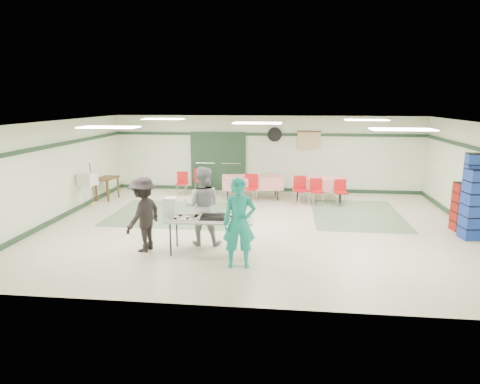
# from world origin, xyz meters

# --- Properties ---
(floor) EXTENTS (11.00, 11.00, 0.00)m
(floor) POSITION_xyz_m (0.00, 0.00, 0.00)
(floor) COLOR beige
(floor) RESTS_ON ground
(ceiling) EXTENTS (11.00, 11.00, 0.00)m
(ceiling) POSITION_xyz_m (0.00, 0.00, 2.70)
(ceiling) COLOR silver
(ceiling) RESTS_ON wall_back
(wall_back) EXTENTS (11.00, 0.00, 11.00)m
(wall_back) POSITION_xyz_m (0.00, 4.50, 1.35)
(wall_back) COLOR silver
(wall_back) RESTS_ON floor
(wall_front) EXTENTS (11.00, 0.00, 11.00)m
(wall_front) POSITION_xyz_m (0.00, -4.50, 1.35)
(wall_front) COLOR silver
(wall_front) RESTS_ON floor
(wall_left) EXTENTS (0.00, 9.00, 9.00)m
(wall_left) POSITION_xyz_m (-5.50, 0.00, 1.35)
(wall_left) COLOR silver
(wall_left) RESTS_ON floor
(trim_back) EXTENTS (11.00, 0.06, 0.10)m
(trim_back) POSITION_xyz_m (0.00, 4.47, 2.05)
(trim_back) COLOR #1D3623
(trim_back) RESTS_ON wall_back
(baseboard_back) EXTENTS (11.00, 0.06, 0.12)m
(baseboard_back) POSITION_xyz_m (0.00, 4.47, 0.06)
(baseboard_back) COLOR #1D3623
(baseboard_back) RESTS_ON floor
(trim_left) EXTENTS (0.06, 9.00, 0.10)m
(trim_left) POSITION_xyz_m (-5.47, 0.00, 2.05)
(trim_left) COLOR #1D3623
(trim_left) RESTS_ON wall_back
(baseboard_left) EXTENTS (0.06, 9.00, 0.12)m
(baseboard_left) POSITION_xyz_m (-5.47, 0.00, 0.06)
(baseboard_left) COLOR #1D3623
(baseboard_left) RESTS_ON floor
(baseboard_right) EXTENTS (0.06, 9.00, 0.12)m
(baseboard_right) POSITION_xyz_m (5.47, 0.00, 0.06)
(baseboard_right) COLOR #1D3623
(baseboard_right) RESTS_ON floor
(green_patch_a) EXTENTS (3.50, 3.00, 0.01)m
(green_patch_a) POSITION_xyz_m (-2.50, 1.00, 0.00)
(green_patch_a) COLOR #617B5A
(green_patch_a) RESTS_ON floor
(green_patch_b) EXTENTS (2.50, 3.50, 0.01)m
(green_patch_b) POSITION_xyz_m (2.80, 1.50, 0.00)
(green_patch_b) COLOR #617B5A
(green_patch_b) RESTS_ON floor
(double_door_left) EXTENTS (0.90, 0.06, 2.10)m
(double_door_left) POSITION_xyz_m (-2.20, 4.44, 1.05)
(double_door_left) COLOR gray
(double_door_left) RESTS_ON floor
(double_door_right) EXTENTS (0.90, 0.06, 2.10)m
(double_door_right) POSITION_xyz_m (-1.25, 4.44, 1.05)
(double_door_right) COLOR gray
(double_door_right) RESTS_ON floor
(door_frame) EXTENTS (2.00, 0.03, 2.15)m
(door_frame) POSITION_xyz_m (-1.73, 4.42, 1.05)
(door_frame) COLOR #1D3623
(door_frame) RESTS_ON floor
(wall_fan) EXTENTS (0.50, 0.10, 0.50)m
(wall_fan) POSITION_xyz_m (0.30, 4.44, 2.05)
(wall_fan) COLOR black
(wall_fan) RESTS_ON wall_back
(scroll_banner) EXTENTS (0.80, 0.02, 0.60)m
(scroll_banner) POSITION_xyz_m (1.50, 4.44, 1.85)
(scroll_banner) COLOR beige
(scroll_banner) RESTS_ON wall_back
(serving_table) EXTENTS (1.88, 0.82, 0.76)m
(serving_table) POSITION_xyz_m (-0.85, -2.05, 0.72)
(serving_table) COLOR #ACACA7
(serving_table) RESTS_ON floor
(sheet_tray_right) EXTENTS (0.54, 0.42, 0.02)m
(sheet_tray_right) POSITION_xyz_m (-0.25, -2.11, 0.77)
(sheet_tray_right) COLOR silver
(sheet_tray_right) RESTS_ON serving_table
(sheet_tray_mid) EXTENTS (0.65, 0.51, 0.02)m
(sheet_tray_mid) POSITION_xyz_m (-0.89, -1.93, 0.77)
(sheet_tray_mid) COLOR silver
(sheet_tray_mid) RESTS_ON serving_table
(sheet_tray_left) EXTENTS (0.63, 0.48, 0.02)m
(sheet_tray_left) POSITION_xyz_m (-1.34, -2.12, 0.77)
(sheet_tray_left) COLOR silver
(sheet_tray_left) RESTS_ON serving_table
(baking_pan) EXTENTS (0.53, 0.34, 0.08)m
(baking_pan) POSITION_xyz_m (-0.78, -2.07, 0.80)
(baking_pan) COLOR black
(baking_pan) RESTS_ON serving_table
(foam_box_stack) EXTENTS (0.27, 0.25, 0.42)m
(foam_box_stack) POSITION_xyz_m (-1.74, -1.99, 0.97)
(foam_box_stack) COLOR white
(foam_box_stack) RESTS_ON serving_table
(volunteer_teal) EXTENTS (0.70, 0.51, 1.78)m
(volunteer_teal) POSITION_xyz_m (-0.13, -2.78, 0.89)
(volunteer_teal) COLOR teal
(volunteer_teal) RESTS_ON floor
(volunteer_grey) EXTENTS (0.90, 0.71, 1.79)m
(volunteer_grey) POSITION_xyz_m (-1.12, -1.52, 0.90)
(volunteer_grey) COLOR #95959B
(volunteer_grey) RESTS_ON floor
(volunteer_dark) EXTENTS (0.89, 1.19, 1.64)m
(volunteer_dark) POSITION_xyz_m (-2.31, -2.10, 0.82)
(volunteer_dark) COLOR black
(volunteer_dark) RESTS_ON floor
(dining_table_a) EXTENTS (1.70, 0.82, 0.77)m
(dining_table_a) POSITION_xyz_m (1.82, 3.18, 0.57)
(dining_table_a) COLOR red
(dining_table_a) RESTS_ON floor
(dining_table_b) EXTENTS (2.09, 1.17, 0.77)m
(dining_table_b) POSITION_xyz_m (-0.38, 3.18, 0.57)
(dining_table_b) COLOR red
(dining_table_b) RESTS_ON floor
(chair_a) EXTENTS (0.45, 0.45, 0.83)m
(chair_a) POSITION_xyz_m (1.71, 2.61, 0.50)
(chair_a) COLOR #B0180E
(chair_a) RESTS_ON floor
(chair_b) EXTENTS (0.53, 0.53, 0.88)m
(chair_b) POSITION_xyz_m (1.21, 2.61, 0.54)
(chair_b) COLOR #B0180E
(chair_b) RESTS_ON floor
(chair_c) EXTENTS (0.43, 0.43, 0.81)m
(chair_c) POSITION_xyz_m (2.45, 2.61, 0.50)
(chair_c) COLOR #B0180E
(chair_c) RESTS_ON floor
(chair_d) EXTENTS (0.52, 0.52, 0.93)m
(chair_d) POSITION_xyz_m (-0.38, 2.62, 0.57)
(chair_d) COLOR #B0180E
(chair_d) RESTS_ON floor
(chair_loose_a) EXTENTS (0.59, 0.59, 0.90)m
(chair_loose_a) POSITION_xyz_m (-2.22, 3.65, 0.55)
(chair_loose_a) COLOR #B0180E
(chair_loose_a) RESTS_ON floor
(chair_loose_b) EXTENTS (0.40, 0.40, 0.81)m
(chair_loose_b) POSITION_xyz_m (-2.84, 3.46, 0.50)
(chair_loose_b) COLOR #B0180E
(chair_loose_b) RESTS_ON floor
(crate_stack_blue_a) EXTENTS (0.48, 0.48, 1.69)m
(crate_stack_blue_a) POSITION_xyz_m (5.15, -0.45, 0.84)
(crate_stack_blue_a) COLOR navy
(crate_stack_blue_a) RESTS_ON floor
(crate_stack_red) EXTENTS (0.43, 0.43, 1.23)m
(crate_stack_red) POSITION_xyz_m (5.15, 0.21, 0.62)
(crate_stack_red) COLOR maroon
(crate_stack_red) RESTS_ON floor
(crate_stack_blue_b) EXTENTS (0.43, 0.43, 2.03)m
(crate_stack_blue_b) POSITION_xyz_m (5.15, -0.29, 1.01)
(crate_stack_blue_b) COLOR navy
(crate_stack_blue_b) RESTS_ON floor
(printer_table) EXTENTS (0.62, 0.87, 0.74)m
(printer_table) POSITION_xyz_m (-5.15, 2.53, 0.63)
(printer_table) COLOR brown
(printer_table) RESTS_ON floor
(office_printer) EXTENTS (0.55, 0.50, 0.37)m
(office_printer) POSITION_xyz_m (-5.15, 1.19, 0.93)
(office_printer) COLOR silver
(office_printer) RESTS_ON printer_table
(broom) EXTENTS (0.06, 0.22, 1.35)m
(broom) POSITION_xyz_m (-5.23, 1.64, 0.70)
(broom) COLOR brown
(broom) RESTS_ON floor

